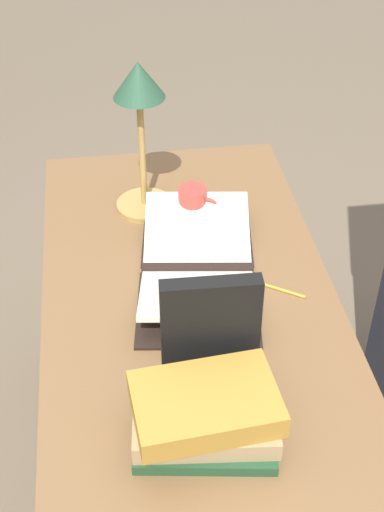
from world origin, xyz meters
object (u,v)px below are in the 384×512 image
(book_standing_upright, at_px, (210,332))
(pencil, at_px, (271,287))
(book_stack_tall, at_px, (205,415))
(coffee_mug, at_px, (193,205))
(open_book, at_px, (197,265))
(reading_lamp, at_px, (140,109))

(book_standing_upright, xyz_separation_m, pencil, (0.26, -0.19, -0.13))
(pencil, bearing_deg, book_stack_tall, 150.91)
(book_stack_tall, distance_m, coffee_mug, 0.72)
(open_book, height_order, pencil, open_book)
(book_stack_tall, relative_size, pencil, 1.96)
(reading_lamp, height_order, coffee_mug, reading_lamp)
(book_stack_tall, bearing_deg, reading_lamp, 3.40)
(book_stack_tall, distance_m, reading_lamp, 0.83)
(coffee_mug, bearing_deg, pencil, -154.15)
(book_standing_upright, height_order, pencil, book_standing_upright)
(pencil, bearing_deg, coffee_mug, 25.85)
(open_book, height_order, coffee_mug, coffee_mug)
(book_stack_tall, bearing_deg, open_book, -6.73)
(book_standing_upright, relative_size, coffee_mug, 2.50)
(book_stack_tall, height_order, book_standing_upright, book_standing_upright)
(book_standing_upright, distance_m, reading_lamp, 0.67)
(coffee_mug, xyz_separation_m, pencil, (-0.30, -0.15, -0.05))
(coffee_mug, height_order, pencil, coffee_mug)
(open_book, distance_m, book_stack_tall, 0.50)
(open_book, relative_size, reading_lamp, 1.32)
(open_book, distance_m, book_standing_upright, 0.36)
(book_stack_tall, xyz_separation_m, pencil, (0.41, -0.23, -0.06))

